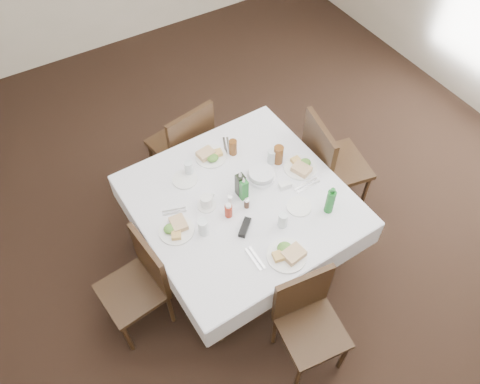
{
  "coord_description": "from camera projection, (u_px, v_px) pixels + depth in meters",
  "views": [
    {
      "loc": [
        -1.07,
        -1.55,
        3.36
      ],
      "look_at": [
        -0.04,
        0.18,
        0.8
      ],
      "focal_mm": 35.0,
      "sensor_mm": 36.0,
      "label": 1
    }
  ],
  "objects": [
    {
      "name": "ground_plane",
      "position": [
        255.0,
        265.0,
        3.81
      ],
      "size": [
        7.0,
        7.0,
        0.0
      ],
      "primitive_type": "plane",
      "color": "black"
    },
    {
      "name": "room_shell",
      "position": [
        264.0,
        105.0,
        2.46
      ],
      "size": [
        6.04,
        7.04,
        2.8
      ],
      "color": "#BDB39B",
      "rests_on": "ground"
    },
    {
      "name": "dining_table",
      "position": [
        241.0,
        205.0,
        3.33
      ],
      "size": [
        1.46,
        1.46,
        0.76
      ],
      "color": "black",
      "rests_on": "ground"
    },
    {
      "name": "chair_north",
      "position": [
        185.0,
        143.0,
        3.92
      ],
      "size": [
        0.52,
        0.52,
        0.93
      ],
      "color": "black",
      "rests_on": "ground"
    },
    {
      "name": "chair_south",
      "position": [
        307.0,
        316.0,
        3.03
      ],
      "size": [
        0.45,
        0.45,
        0.85
      ],
      "color": "black",
      "rests_on": "ground"
    },
    {
      "name": "chair_east",
      "position": [
        328.0,
        161.0,
        3.76
      ],
      "size": [
        0.54,
        0.54,
        0.98
      ],
      "color": "black",
      "rests_on": "ground"
    },
    {
      "name": "chair_west",
      "position": [
        141.0,
        280.0,
        3.19
      ],
      "size": [
        0.45,
        0.45,
        0.85
      ],
      "color": "black",
      "rests_on": "ground"
    },
    {
      "name": "meal_north",
      "position": [
        210.0,
        156.0,
        3.49
      ],
      "size": [
        0.24,
        0.24,
        0.05
      ],
      "color": "white",
      "rests_on": "dining_table"
    },
    {
      "name": "meal_south",
      "position": [
        288.0,
        254.0,
        2.97
      ],
      "size": [
        0.26,
        0.26,
        0.06
      ],
      "color": "white",
      "rests_on": "dining_table"
    },
    {
      "name": "meal_east",
      "position": [
        301.0,
        167.0,
        3.43
      ],
      "size": [
        0.25,
        0.25,
        0.05
      ],
      "color": "white",
      "rests_on": "dining_table"
    },
    {
      "name": "meal_west",
      "position": [
        176.0,
        228.0,
        3.09
      ],
      "size": [
        0.24,
        0.24,
        0.05
      ],
      "color": "white",
      "rests_on": "dining_table"
    },
    {
      "name": "side_plate_a",
      "position": [
        185.0,
        179.0,
        3.37
      ],
      "size": [
        0.18,
        0.18,
        0.01
      ],
      "color": "white",
      "rests_on": "dining_table"
    },
    {
      "name": "side_plate_b",
      "position": [
        299.0,
        207.0,
        3.22
      ],
      "size": [
        0.17,
        0.17,
        0.01
      ],
      "color": "white",
      "rests_on": "dining_table"
    },
    {
      "name": "water_n",
      "position": [
        189.0,
        168.0,
        3.37
      ],
      "size": [
        0.06,
        0.06,
        0.11
      ],
      "color": "silver",
      "rests_on": "dining_table"
    },
    {
      "name": "water_s",
      "position": [
        283.0,
        220.0,
        3.09
      ],
      "size": [
        0.06,
        0.06,
        0.12
      ],
      "color": "silver",
      "rests_on": "dining_table"
    },
    {
      "name": "water_e",
      "position": [
        272.0,
        156.0,
        3.43
      ],
      "size": [
        0.06,
        0.06,
        0.12
      ],
      "color": "silver",
      "rests_on": "dining_table"
    },
    {
      "name": "water_w",
      "position": [
        203.0,
        227.0,
        3.05
      ],
      "size": [
        0.07,
        0.07,
        0.13
      ],
      "color": "silver",
      "rests_on": "dining_table"
    },
    {
      "name": "iced_tea_a",
      "position": [
        233.0,
        147.0,
        3.49
      ],
      "size": [
        0.06,
        0.06,
        0.13
      ],
      "color": "brown",
      "rests_on": "dining_table"
    },
    {
      "name": "iced_tea_b",
      "position": [
        278.0,
        155.0,
        3.42
      ],
      "size": [
        0.07,
        0.07,
        0.15
      ],
      "color": "brown",
      "rests_on": "dining_table"
    },
    {
      "name": "bread_basket",
      "position": [
        261.0,
        175.0,
        3.36
      ],
      "size": [
        0.21,
        0.21,
        0.07
      ],
      "color": "silver",
      "rests_on": "dining_table"
    },
    {
      "name": "oil_cruet_dark",
      "position": [
        240.0,
        184.0,
        3.22
      ],
      "size": [
        0.06,
        0.06,
        0.24
      ],
      "color": "black",
      "rests_on": "dining_table"
    },
    {
      "name": "oil_cruet_green",
      "position": [
        243.0,
        189.0,
        3.2
      ],
      "size": [
        0.05,
        0.05,
        0.22
      ],
      "color": "#166720",
      "rests_on": "dining_table"
    },
    {
      "name": "ketchup_bottle",
      "position": [
        228.0,
        210.0,
        3.14
      ],
      "size": [
        0.05,
        0.05,
        0.12
      ],
      "color": "maroon",
      "rests_on": "dining_table"
    },
    {
      "name": "salt_shaker",
      "position": [
        230.0,
        200.0,
        3.22
      ],
      "size": [
        0.03,
        0.03,
        0.07
      ],
      "color": "white",
      "rests_on": "dining_table"
    },
    {
      "name": "pepper_shaker",
      "position": [
        247.0,
        203.0,
        3.19
      ],
      "size": [
        0.04,
        0.04,
        0.08
      ],
      "color": "#3E261A",
      "rests_on": "dining_table"
    },
    {
      "name": "coffee_mug",
      "position": [
        207.0,
        202.0,
        3.2
      ],
      "size": [
        0.14,
        0.13,
        0.1
      ],
      "color": "white",
      "rests_on": "dining_table"
    },
    {
      "name": "sunglasses",
      "position": [
        245.0,
        227.0,
        3.1
      ],
      "size": [
        0.15,
        0.14,
        0.03
      ],
      "color": "black",
      "rests_on": "dining_table"
    },
    {
      "name": "green_bottle",
      "position": [
        330.0,
        201.0,
        3.13
      ],
      "size": [
        0.06,
        0.06,
        0.23
      ],
      "color": "#166720",
      "rests_on": "dining_table"
    },
    {
      "name": "sugar_caddy",
      "position": [
        285.0,
        185.0,
        3.32
      ],
      "size": [
        0.09,
        0.06,
        0.04
      ],
      "color": "white",
      "rests_on": "dining_table"
    },
    {
      "name": "cutlery_n",
      "position": [
        227.0,
        146.0,
        3.58
      ],
      "size": [
        0.11,
        0.18,
        0.01
      ],
      "color": "silver",
      "rests_on": "dining_table"
    },
    {
      "name": "cutlery_s",
      "position": [
        255.0,
        258.0,
        2.97
      ],
      "size": [
        0.05,
        0.18,
        0.01
      ],
      "color": "silver",
      "rests_on": "dining_table"
    },
    {
      "name": "cutlery_e",
      "position": [
        307.0,
        185.0,
        3.34
      ],
      "size": [
        0.2,
        0.06,
        0.01
      ],
      "color": "silver",
      "rests_on": "dining_table"
    },
    {
      "name": "cutlery_w",
      "position": [
        175.0,
        211.0,
        3.2
      ],
      "size": [
        0.17,
        0.09,
        0.01
      ],
      "color": "silver",
      "rests_on": "dining_table"
    }
  ]
}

